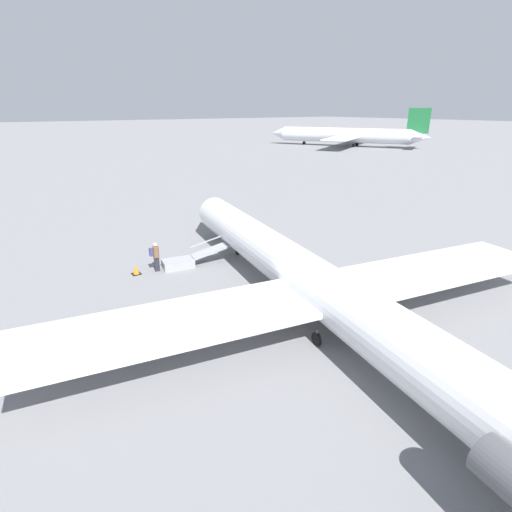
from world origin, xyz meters
TOP-DOWN VIEW (x-y plane):
  - ground_plane at (0.00, 0.00)m, footprint 600.00×600.00m
  - airplane_main at (-0.86, 0.17)m, footprint 31.40×24.48m
  - airplane_far_center at (57.62, -65.00)m, footprint 36.00×28.41m
  - boarding_stairs at (8.42, 2.07)m, footprint 1.76×4.13m
  - passenger at (8.72, 3.74)m, footprint 0.39×0.56m
  - traffic_cone_near_stairs at (8.96, 4.88)m, footprint 0.49×0.49m

SIDE VIEW (x-z plane):
  - ground_plane at x=0.00m, z-range 0.00..0.00m
  - traffic_cone_near_stairs at x=8.96m, z-range -0.02..0.52m
  - boarding_stairs at x=8.42m, z-range -0.41..1.12m
  - passenger at x=8.72m, z-range 0.13..1.87m
  - airplane_main at x=-0.86m, z-range -1.19..4.69m
  - airplane_far_center at x=57.62m, z-range -1.79..7.08m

